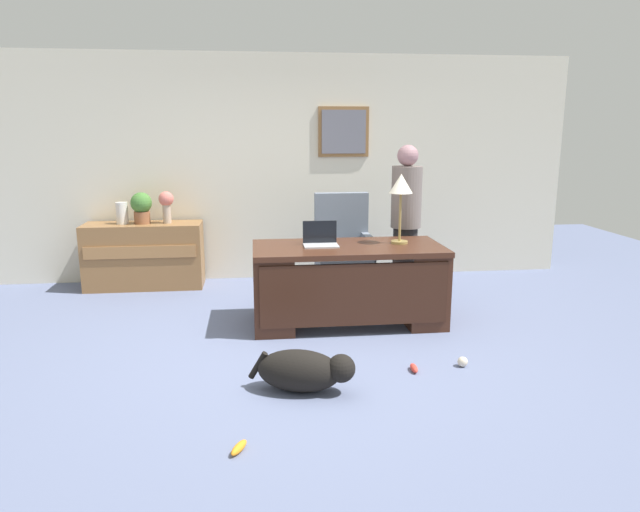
# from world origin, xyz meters

# --- Properties ---
(ground_plane) EXTENTS (12.00, 12.00, 0.00)m
(ground_plane) POSITION_xyz_m (0.00, 0.00, 0.00)
(ground_plane) COLOR slate
(back_wall) EXTENTS (7.00, 0.16, 2.70)m
(back_wall) POSITION_xyz_m (0.00, 2.60, 1.35)
(back_wall) COLOR beige
(back_wall) RESTS_ON ground_plane
(desk) EXTENTS (1.78, 0.84, 0.75)m
(desk) POSITION_xyz_m (0.46, 0.68, 0.41)
(desk) COLOR #422316
(desk) RESTS_ON ground_plane
(credenza) EXTENTS (1.34, 0.50, 0.76)m
(credenza) POSITION_xyz_m (-1.69, 2.25, 0.38)
(credenza) COLOR olive
(credenza) RESTS_ON ground_plane
(armchair) EXTENTS (0.60, 0.59, 1.12)m
(armchair) POSITION_xyz_m (0.57, 1.70, 0.50)
(armchair) COLOR slate
(armchair) RESTS_ON ground_plane
(person_standing) EXTENTS (0.32, 0.32, 1.66)m
(person_standing) POSITION_xyz_m (1.20, 1.40, 0.86)
(person_standing) COLOR #262323
(person_standing) RESTS_ON ground_plane
(dog_lying) EXTENTS (0.75, 0.46, 0.30)m
(dog_lying) POSITION_xyz_m (-0.08, -0.73, 0.16)
(dog_lying) COLOR black
(dog_lying) RESTS_ON ground_plane
(laptop) EXTENTS (0.32, 0.22, 0.22)m
(laptop) POSITION_xyz_m (0.20, 0.75, 0.81)
(laptop) COLOR #B2B5BA
(laptop) RESTS_ON desk
(desk_lamp) EXTENTS (0.22, 0.22, 0.66)m
(desk_lamp) POSITION_xyz_m (0.97, 0.76, 1.28)
(desk_lamp) COLOR #9E8447
(desk_lamp) RESTS_ON desk
(vase_with_flowers) EXTENTS (0.17, 0.17, 0.37)m
(vase_with_flowers) POSITION_xyz_m (-1.41, 2.25, 0.99)
(vase_with_flowers) COLOR #B39F8C
(vase_with_flowers) RESTS_ON credenza
(vase_empty) EXTENTS (0.14, 0.14, 0.25)m
(vase_empty) POSITION_xyz_m (-1.91, 2.25, 0.88)
(vase_empty) COLOR silver
(vase_empty) RESTS_ON credenza
(potted_plant) EXTENTS (0.24, 0.24, 0.36)m
(potted_plant) POSITION_xyz_m (-1.69, 2.25, 0.95)
(potted_plant) COLOR brown
(potted_plant) RESTS_ON credenza
(dog_toy_ball) EXTENTS (0.08, 0.08, 0.08)m
(dog_toy_ball) POSITION_xyz_m (1.19, -0.45, 0.04)
(dog_toy_ball) COLOR beige
(dog_toy_ball) RESTS_ON ground_plane
(dog_toy_bone) EXTENTS (0.05, 0.15, 0.05)m
(dog_toy_bone) POSITION_xyz_m (0.78, -0.49, 0.03)
(dog_toy_bone) COLOR #E53F33
(dog_toy_bone) RESTS_ON ground_plane
(dog_toy_plush) EXTENTS (0.12, 0.17, 0.05)m
(dog_toy_plush) POSITION_xyz_m (-0.53, -1.48, 0.03)
(dog_toy_plush) COLOR orange
(dog_toy_plush) RESTS_ON ground_plane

